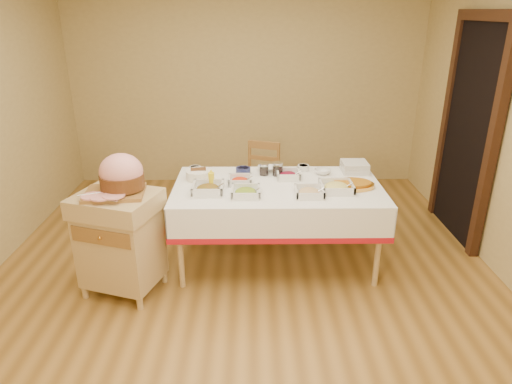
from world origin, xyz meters
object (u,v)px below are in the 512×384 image
mustard_bottle (211,179)px  bread_basket (199,175)px  butcher_cart (120,238)px  dining_table (277,202)px  preserve_jar_right (278,170)px  preserve_jar_left (264,170)px  dining_chair (260,182)px  brass_platter (353,184)px  plate_stack (354,167)px  ham_on_board (120,177)px

mustard_bottle → bread_basket: 0.24m
butcher_cart → mustard_bottle: size_ratio=5.24×
dining_table → preserve_jar_right: preserve_jar_right is taller
preserve_jar_left → preserve_jar_right: size_ratio=0.89×
preserve_jar_right → butcher_cart: bearing=-151.2°
mustard_bottle → bread_basket: bearing=123.8°
dining_chair → preserve_jar_right: bearing=-77.6°
dining_chair → brass_platter: (0.78, -0.98, 0.34)m
bread_basket → brass_platter: size_ratio=0.61×
dining_chair → preserve_jar_right: preserve_jar_right is taller
preserve_jar_right → brass_platter: bearing=-25.5°
dining_table → mustard_bottle: size_ratio=11.04×
butcher_cart → bread_basket: 0.91m
butcher_cart → preserve_jar_left: bearing=31.8°
plate_stack → brass_platter: (-0.10, -0.39, -0.03)m
brass_platter → butcher_cart: bearing=-168.0°
ham_on_board → plate_stack: size_ratio=2.01×
preserve_jar_left → plate_stack: bearing=4.9°
bread_basket → plate_stack: bearing=7.0°
ham_on_board → brass_platter: 1.94m
bread_basket → ham_on_board: bearing=-132.1°
ham_on_board → brass_platter: size_ratio=1.26×
preserve_jar_left → plate_stack: preserve_jar_left is taller
ham_on_board → brass_platter: bearing=11.2°
brass_platter → preserve_jar_right: bearing=154.5°
preserve_jar_left → plate_stack: 0.86m
mustard_bottle → brass_platter: bearing=-0.6°
ham_on_board → preserve_jar_right: size_ratio=3.76×
dining_chair → plate_stack: bearing=-33.6°
mustard_bottle → brass_platter: mustard_bottle is taller
butcher_cart → dining_chair: size_ratio=1.00×
preserve_jar_left → brass_platter: (0.76, -0.32, -0.03)m
preserve_jar_left → bread_basket: preserve_jar_left is taller
dining_table → preserve_jar_right: 0.34m
dining_chair → plate_stack: (0.88, -0.59, 0.36)m
dining_table → brass_platter: brass_platter is taller
preserve_jar_left → brass_platter: preserve_jar_left is taller
butcher_cart → preserve_jar_right: 1.52m
dining_chair → ham_on_board: ham_on_board is taller
butcher_cart → preserve_jar_right: preserve_jar_right is taller
dining_chair → plate_stack: dining_chair is taller
dining_table → brass_platter: (0.65, -0.05, 0.18)m
dining_chair → preserve_jar_right: 0.78m
mustard_bottle → bread_basket: mustard_bottle is taller
butcher_cart → preserve_jar_left: 1.42m
plate_stack → bread_basket: bearing=-173.0°
plate_stack → ham_on_board: bearing=-158.9°
ham_on_board → preserve_jar_right: ham_on_board is taller
butcher_cart → preserve_jar_left: preserve_jar_left is taller
plate_stack → preserve_jar_left: bearing=-175.1°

